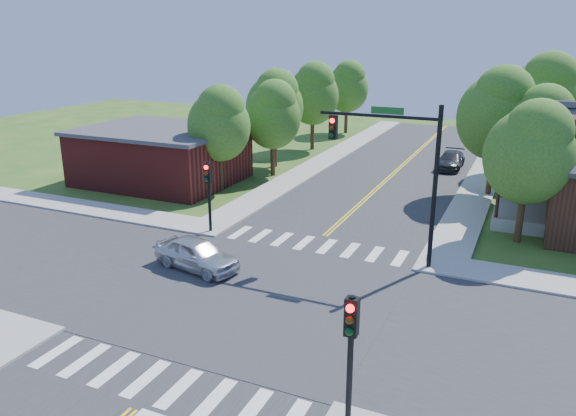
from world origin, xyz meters
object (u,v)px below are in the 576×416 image
at_px(signal_mast_ne, 397,158).
at_px(car_dgrey, 450,161).
at_px(signal_pole_nw, 208,184).
at_px(signal_pole_se, 351,337).
at_px(car_silver, 197,255).

height_order(signal_mast_ne, car_dgrey, signal_mast_ne).
distance_m(signal_mast_ne, signal_pole_nw, 9.76).
xyz_separation_m(signal_pole_se, car_dgrey, (-2.10, 30.73, -2.04)).
relative_size(signal_pole_se, signal_pole_nw, 1.00).
bearing_deg(signal_pole_nw, car_silver, -65.36).
bearing_deg(car_dgrey, signal_pole_nw, -115.09).
relative_size(signal_pole_se, car_silver, 0.87).
height_order(signal_mast_ne, signal_pole_se, signal_mast_ne).
distance_m(signal_mast_ne, car_silver, 9.62).
bearing_deg(car_silver, signal_mast_ne, -48.98).
relative_size(signal_pole_nw, car_dgrey, 0.88).
bearing_deg(signal_mast_ne, signal_pole_nw, -179.93).
xyz_separation_m(signal_pole_nw, car_dgrey, (9.10, 19.53, -2.04)).
height_order(signal_pole_se, car_dgrey, signal_pole_se).
bearing_deg(signal_pole_se, signal_mast_ne, 98.56).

